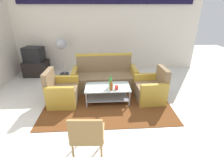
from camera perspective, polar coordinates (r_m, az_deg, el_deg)
name	(u,v)px	position (r m, az deg, el deg)	size (l,w,h in m)	color
ground_plane	(112,117)	(3.74, 0.17, -13.02)	(14.00, 14.00, 0.00)	silver
wall_back	(107,30)	(6.10, -1.70, 16.43)	(6.52, 0.19, 2.80)	silver
rug	(107,100)	(4.33, -1.62, -7.35)	(3.04, 2.25, 0.01)	brown
couch	(105,78)	(4.84, -2.48, 0.24)	(1.82, 0.79, 0.96)	#7F6647
armchair_left	(62,92)	(4.28, -16.72, -4.56)	(0.72, 0.78, 0.85)	#7F6647
armchair_right	(151,89)	(4.35, 13.17, -3.67)	(0.73, 0.79, 0.85)	#7F6647
coffee_table	(108,92)	(4.16, -1.50, -4.54)	(1.10, 0.60, 0.40)	silver
bottle_brown	(111,87)	(3.90, -0.28, -2.76)	(0.08, 0.08, 0.24)	brown
bottle_green	(111,82)	(4.03, -0.48, -1.38)	(0.08, 0.08, 0.32)	#2D8C38
cup	(117,87)	(3.95, 1.57, -3.09)	(0.08, 0.08, 0.10)	red
tv_stand	(37,68)	(6.31, -24.42, 3.19)	(0.80, 0.50, 0.52)	black
television	(34,54)	(6.18, -25.18, 7.54)	(0.67, 0.54, 0.48)	black
pedestal_fan	(61,46)	(5.89, -17.02, 10.61)	(0.36, 0.36, 1.27)	#2D2D33
wicker_chair	(87,134)	(2.62, -8.43, -18.20)	(0.51, 0.51, 0.84)	#AD844C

